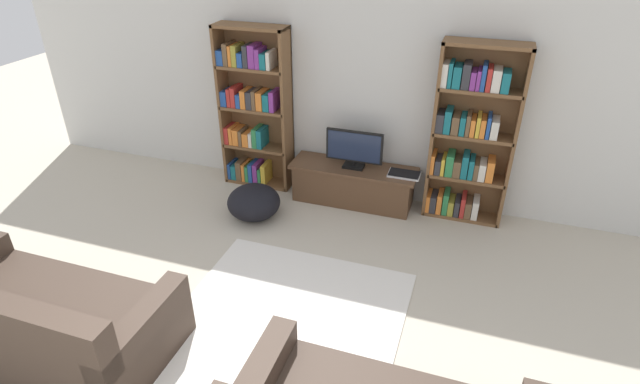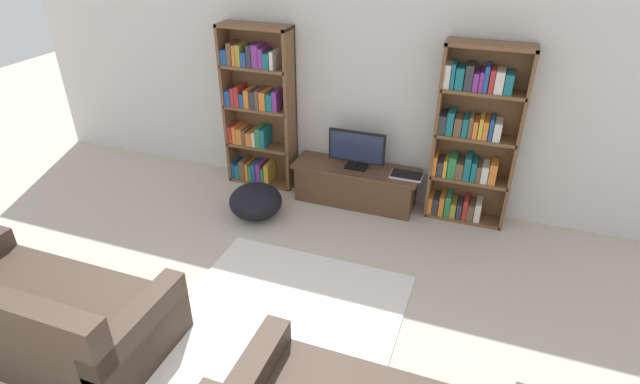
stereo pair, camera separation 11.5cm
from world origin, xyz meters
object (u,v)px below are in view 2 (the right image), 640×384
tv_stand (355,185)px  television (357,149)px  bookshelf_right (472,139)px  couch_left_sectional (42,317)px  beanbag_ottoman (256,201)px  laptop (406,175)px  bookshelf_left (257,109)px

tv_stand → television: bearing=-90.0°
bookshelf_right → couch_left_sectional: 4.33m
couch_left_sectional → beanbag_ottoman: size_ratio=3.35×
television → couch_left_sectional: (-1.69, -3.00, -0.43)m
laptop → beanbag_ottoman: laptop is taller
bookshelf_left → television: bookshelf_left is taller
bookshelf_right → laptop: bearing=-167.5°
tv_stand → beanbag_ottoman: bearing=-144.5°
bookshelf_left → laptop: size_ratio=5.51×
television → beanbag_ottoman: 1.29m
tv_stand → television: size_ratio=2.24×
laptop → television: bearing=178.7°
tv_stand → laptop: laptop is taller
laptop → couch_left_sectional: couch_left_sectional is taller
bookshelf_right → television: bearing=-174.1°
bookshelf_right → beanbag_ottoman: 2.47m
couch_left_sectional → tv_stand: bearing=60.6°
bookshelf_left → bookshelf_right: same height
bookshelf_right → laptop: bookshelf_right is taller
bookshelf_right → tv_stand: size_ratio=1.33×
bookshelf_left → bookshelf_right: size_ratio=1.00×
bookshelf_left → beanbag_ottoman: (0.33, -0.81, -0.78)m
tv_stand → beanbag_ottoman: tv_stand is taller
tv_stand → couch_left_sectional: bearing=-119.4°
bookshelf_right → tv_stand: (-1.23, -0.12, -0.72)m
bookshelf_left → tv_stand: (1.30, -0.12, -0.73)m
tv_stand → bookshelf_right: bearing=5.4°
beanbag_ottoman → bookshelf_right: bearing=20.2°
television → tv_stand: bearing=90.0°
laptop → couch_left_sectional: (-2.29, -2.98, -0.21)m
tv_stand → television: television is taller
television → couch_left_sectional: bearing=-119.4°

